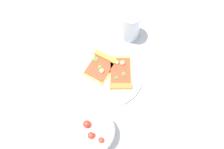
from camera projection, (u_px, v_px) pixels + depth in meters
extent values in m
plane|color=silver|center=(101.00, 64.00, 0.84)|extent=(2.40, 2.40, 0.00)
cylinder|color=white|center=(108.00, 74.00, 0.82)|extent=(0.26, 0.26, 0.01)
cube|color=gold|center=(120.00, 72.00, 0.81)|extent=(0.14, 0.09, 0.01)
cube|color=#A36B2D|center=(121.00, 86.00, 0.78)|extent=(0.03, 0.08, 0.01)
cube|color=red|center=(120.00, 72.00, 0.80)|extent=(0.12, 0.08, 0.00)
cylinder|color=#388433|center=(124.00, 74.00, 0.80)|extent=(0.01, 0.01, 0.00)
sphere|color=#EAD172|center=(123.00, 62.00, 0.81)|extent=(0.02, 0.02, 0.02)
sphere|color=#EAD172|center=(117.00, 61.00, 0.81)|extent=(0.01, 0.01, 0.01)
cylinder|color=#2D722D|center=(116.00, 78.00, 0.79)|extent=(0.01, 0.01, 0.00)
cube|color=gold|center=(99.00, 67.00, 0.82)|extent=(0.14, 0.12, 0.01)
cube|color=#B77A33|center=(105.00, 57.00, 0.83)|extent=(0.05, 0.09, 0.02)
cube|color=red|center=(99.00, 67.00, 0.81)|extent=(0.12, 0.11, 0.00)
sphere|color=#F2D87F|center=(102.00, 71.00, 0.80)|extent=(0.02, 0.02, 0.02)
cylinder|color=#388433|center=(96.00, 59.00, 0.82)|extent=(0.02, 0.02, 0.00)
cylinder|color=#388433|center=(101.00, 67.00, 0.81)|extent=(0.01, 0.01, 0.00)
cylinder|color=white|center=(95.00, 132.00, 0.71)|extent=(0.13, 0.13, 0.07)
torus|color=white|center=(94.00, 130.00, 0.68)|extent=(0.12, 0.12, 0.01)
sphere|color=red|center=(87.00, 124.00, 0.68)|extent=(0.03, 0.03, 0.03)
sphere|color=red|center=(101.00, 140.00, 0.66)|extent=(0.02, 0.02, 0.02)
sphere|color=red|center=(91.00, 136.00, 0.67)|extent=(0.02, 0.02, 0.02)
sphere|color=red|center=(93.00, 135.00, 0.67)|extent=(0.02, 0.02, 0.02)
cylinder|color=silver|center=(130.00, 24.00, 0.83)|extent=(0.08, 0.08, 0.13)
cylinder|color=#592D0F|center=(129.00, 27.00, 0.85)|extent=(0.07, 0.07, 0.09)
cube|color=white|center=(129.00, 24.00, 0.80)|extent=(0.02, 0.02, 0.02)
cube|color=white|center=(126.00, 23.00, 0.81)|extent=(0.03, 0.03, 0.02)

